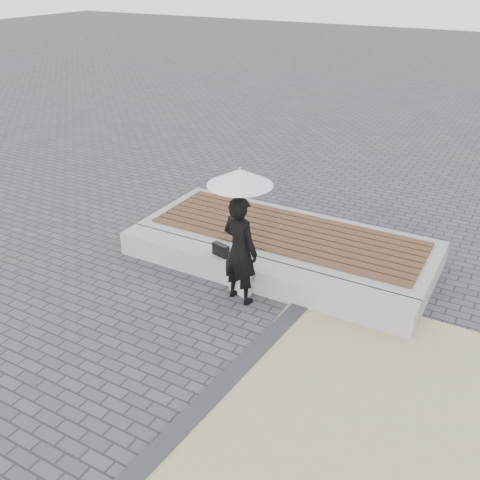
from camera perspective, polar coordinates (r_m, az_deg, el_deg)
name	(u,v)px	position (r m, az deg, el deg)	size (l,w,h in m)	color
ground	(199,340)	(7.45, -4.37, -10.46)	(80.00, 80.00, 0.00)	#46474B
terrazzo_zone	(435,462)	(6.28, 19.81, -21.10)	(5.00, 5.00, 0.02)	#C2B681
edging_band	(228,380)	(6.80, -1.29, -14.53)	(0.25, 5.20, 0.04)	#323235
seating_ledge	(254,274)	(8.47, 1.53, -3.62)	(5.00, 0.45, 0.40)	#9C9D98
timber_platform	(287,243)	(9.41, 4.96, -0.33)	(5.00, 2.00, 0.40)	#A9A9A4
timber_decking	(287,232)	(9.31, 5.01, 0.87)	(4.60, 1.60, 0.04)	brown
woman	(240,250)	(7.81, 0.00, -1.07)	(0.61, 0.40, 1.67)	black
parasol	(240,177)	(7.35, 0.00, 6.64)	(0.92, 0.92, 1.17)	#A8A8AD
handbag	(221,250)	(8.53, -2.04, -1.04)	(0.29, 0.10, 0.20)	black
canvas_tote	(240,282)	(8.29, 0.03, -4.49)	(0.34, 0.15, 0.36)	white
magazine	(239,273)	(8.16, -0.14, -3.54)	(0.31, 0.23, 0.01)	#FF4630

